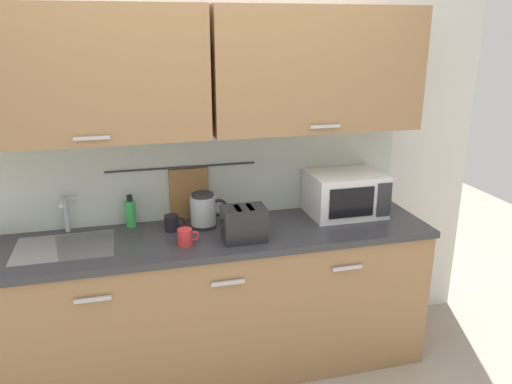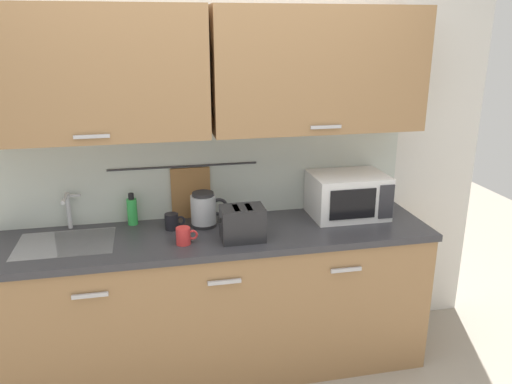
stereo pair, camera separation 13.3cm
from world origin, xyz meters
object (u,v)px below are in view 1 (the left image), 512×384
object	(u,v)px
dish_soap_bottle	(131,213)
mug_by_kettle	(172,223)
microwave	(345,194)
mug_near_sink	(186,237)
electric_kettle	(204,210)
toaster	(244,223)

from	to	relation	value
dish_soap_bottle	mug_by_kettle	bearing A→B (deg)	-29.36
microwave	mug_near_sink	size ratio (longest dim) A/B	3.83
electric_kettle	dish_soap_bottle	xyz separation A→B (m)	(-0.42, 0.11, -0.01)
toaster	dish_soap_bottle	bearing A→B (deg)	148.87
mug_near_sink	toaster	world-z (taller)	toaster
toaster	microwave	bearing A→B (deg)	18.57
electric_kettle	dish_soap_bottle	bearing A→B (deg)	165.26
electric_kettle	mug_near_sink	bearing A→B (deg)	-119.49
microwave	mug_near_sink	world-z (taller)	microwave
mug_by_kettle	dish_soap_bottle	bearing A→B (deg)	150.64
microwave	mug_by_kettle	world-z (taller)	microwave
mug_near_sink	dish_soap_bottle	bearing A→B (deg)	127.66
dish_soap_bottle	toaster	size ratio (longest dim) A/B	0.77
microwave	mug_near_sink	distance (m)	1.07
electric_kettle	dish_soap_bottle	distance (m)	0.43
mug_by_kettle	microwave	bearing A→B (deg)	0.17
dish_soap_bottle	mug_near_sink	world-z (taller)	dish_soap_bottle
mug_near_sink	mug_by_kettle	xyz separation A→B (m)	(-0.05, 0.23, 0.00)
toaster	mug_by_kettle	distance (m)	0.45
electric_kettle	toaster	size ratio (longest dim) A/B	0.89
electric_kettle	mug_by_kettle	size ratio (longest dim) A/B	1.89
dish_soap_bottle	toaster	bearing A→B (deg)	-31.13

